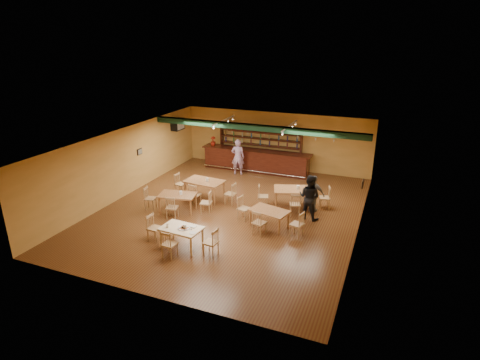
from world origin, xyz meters
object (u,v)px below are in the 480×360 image
at_px(dining_table_a, 205,190).
at_px(patron_right_a, 309,197).
at_px(dining_table_d, 269,219).
at_px(dining_table_b, 294,198).
at_px(dining_table_c, 178,203).
at_px(near_table, 182,237).
at_px(patron_bar, 238,157).
at_px(bar_counter, 256,161).

height_order(dining_table_a, patron_right_a, patron_right_a).
distance_m(dining_table_a, dining_table_d, 3.81).
bearing_deg(dining_table_d, dining_table_b, 94.03).
bearing_deg(dining_table_a, dining_table_c, -99.35).
xyz_separation_m(near_table, patron_right_a, (3.43, 3.81, 0.53)).
distance_m(dining_table_b, dining_table_d, 2.16).
height_order(dining_table_c, dining_table_d, dining_table_c).
height_order(dining_table_c, near_table, dining_table_c).
height_order(dining_table_a, near_table, dining_table_a).
bearing_deg(dining_table_b, patron_bar, 122.32).
bearing_deg(patron_bar, dining_table_c, 70.13).
distance_m(dining_table_c, patron_bar, 5.19).
height_order(dining_table_b, patron_right_a, patron_right_a).
relative_size(near_table, patron_bar, 0.74).
xyz_separation_m(dining_table_b, near_table, (-2.63, -4.61, -0.05)).
xyz_separation_m(bar_counter, patron_bar, (-0.68, -0.83, 0.35)).
bearing_deg(bar_counter, dining_table_d, -65.85).
xyz_separation_m(bar_counter, dining_table_c, (-1.20, -5.96, -0.20)).
relative_size(bar_counter, patron_right_a, 3.28).
distance_m(dining_table_d, near_table, 3.36).
height_order(dining_table_b, patron_bar, patron_bar).
bearing_deg(patron_bar, patron_right_a, 125.67).
relative_size(dining_table_b, near_table, 1.21).
height_order(dining_table_d, patron_right_a, patron_right_a).
bearing_deg(patron_right_a, near_table, 60.84).
bearing_deg(dining_table_c, dining_table_a, 63.69).
relative_size(dining_table_d, patron_bar, 0.76).
bearing_deg(dining_table_c, dining_table_d, -11.82).
relative_size(bar_counter, dining_table_a, 3.53).
bearing_deg(near_table, patron_right_a, 52.46).
bearing_deg(patron_bar, dining_table_b, 126.80).
bearing_deg(dining_table_a, dining_table_d, -19.19).
bearing_deg(patron_right_a, bar_counter, -37.57).
relative_size(dining_table_a, dining_table_d, 1.19).
height_order(bar_counter, dining_table_b, bar_counter).
distance_m(bar_counter, patron_bar, 1.13).
distance_m(dining_table_a, dining_table_b, 3.87).
distance_m(dining_table_a, patron_bar, 3.60).
height_order(dining_table_a, dining_table_c, dining_table_a).
distance_m(dining_table_b, patron_right_a, 1.23).
bearing_deg(dining_table_b, dining_table_d, -118.51).
bearing_deg(bar_counter, dining_table_b, -51.64).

